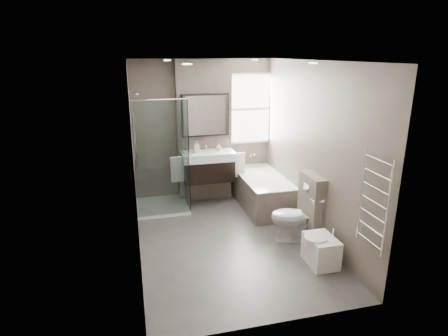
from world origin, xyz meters
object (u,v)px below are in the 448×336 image
object	(u,v)px
toilet	(296,217)
bidet	(321,250)
bathtub	(262,190)
vanity	(208,166)

from	to	relation	value
toilet	bidet	bearing A→B (deg)	19.18
bidet	bathtub	bearing A→B (deg)	92.48
bathtub	toilet	size ratio (longest dim) A/B	2.18
toilet	bidet	world-z (taller)	toilet
bathtub	vanity	bearing A→B (deg)	160.63
vanity	toilet	distance (m)	1.97
bathtub	bidet	bearing A→B (deg)	-87.52
bathtub	toilet	distance (m)	1.35
toilet	vanity	bearing A→B (deg)	-134.37
vanity	bidet	distance (m)	2.65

